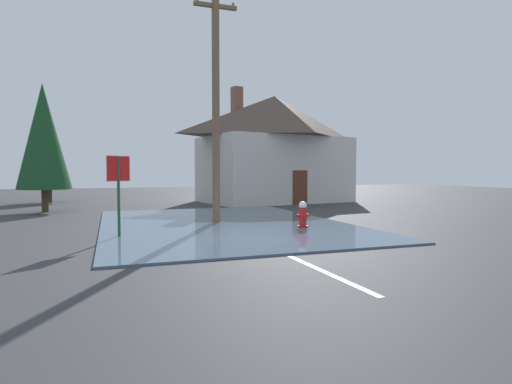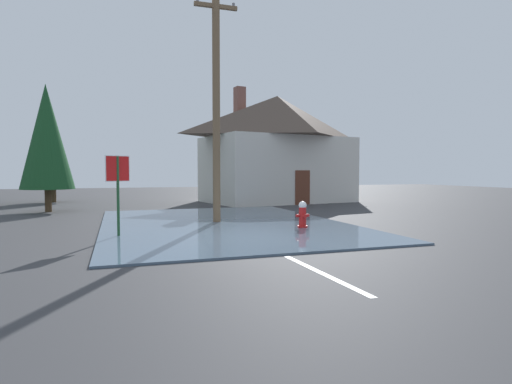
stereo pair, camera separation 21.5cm
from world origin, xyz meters
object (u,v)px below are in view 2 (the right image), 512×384
Objects in this scene: stop_sign_near at (118,179)px; house at (277,147)px; pine_tree_tall_left at (52,145)px; pine_tree_short_left at (47,137)px; utility_pole at (216,103)px; fire_hydrant at (303,215)px.

house is (9.70, 11.98, 1.77)m from stop_sign_near.
pine_tree_tall_left is 6.74m from pine_tree_short_left.
house is at bearing -16.11° from pine_tree_tall_left.
stop_sign_near is 15.52m from house.
house reaches higher than pine_tree_tall_left.
pine_tree_tall_left is at bearing 118.42° from utility_pole.
utility_pole is 11.47m from house.
utility_pole is 1.41× the size of pine_tree_short_left.
pine_tree_short_left is (-3.15, 9.18, 1.86)m from stop_sign_near.
fire_hydrant is 13.29m from pine_tree_short_left.
pine_tree_short_left is at bearing 134.42° from utility_pole.
pine_tree_tall_left reaches higher than fire_hydrant.
fire_hydrant is at bearing -58.68° from pine_tree_tall_left.
utility_pole reaches higher than fire_hydrant.
pine_tree_short_left is at bearing -167.68° from house.
house is at bearing 12.32° from pine_tree_short_left.
stop_sign_near is at bearing -129.00° from house.
utility_pole is at bearing 34.25° from stop_sign_near.
stop_sign_near is 0.28× the size of utility_pole.
pine_tree_short_left is (-6.66, 6.79, -0.88)m from utility_pole.
utility_pole is 1.41× the size of pine_tree_tall_left.
pine_tree_short_left reaches higher than stop_sign_near.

